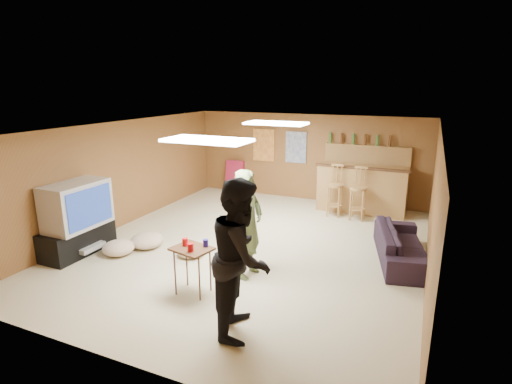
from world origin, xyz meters
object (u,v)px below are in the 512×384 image
at_px(bar_counter, 362,189).
at_px(sofa, 402,245).
at_px(tv_body, 77,205).
at_px(person_black, 241,257).
at_px(person_olive, 248,224).
at_px(tray_table, 193,271).

height_order(bar_counter, sofa, bar_counter).
bearing_deg(bar_counter, tv_body, -133.00).
bearing_deg(bar_counter, person_black, -95.96).
bearing_deg(tv_body, person_black, -13.97).
bearing_deg(tv_body, person_olive, 8.08).
distance_m(person_olive, person_black, 1.43).
bearing_deg(person_olive, person_black, -153.20).
distance_m(tv_body, person_black, 3.70).
bearing_deg(person_olive, sofa, -49.81).
height_order(tv_body, bar_counter, tv_body).
bearing_deg(person_black, sofa, -46.65).
distance_m(person_olive, sofa, 2.72).
bearing_deg(sofa, person_black, 137.02).
relative_size(tv_body, sofa, 0.57).
xyz_separation_m(bar_counter, tray_table, (-1.57, -4.85, -0.20)).
xyz_separation_m(bar_counter, person_olive, (-1.08, -4.01, 0.30)).
height_order(sofa, tray_table, tray_table).
bearing_deg(sofa, tray_table, 118.63).
distance_m(tv_body, bar_counter, 6.09).
xyz_separation_m(bar_counter, person_black, (-0.56, -5.34, 0.40)).
relative_size(tv_body, bar_counter, 0.55).
bearing_deg(person_black, bar_counter, -22.43).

